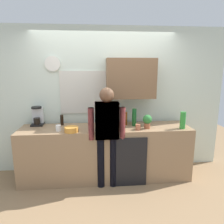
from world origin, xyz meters
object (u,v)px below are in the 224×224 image
object	(u,v)px
potted_plant	(147,121)
person_guest	(107,130)
coffee_maker	(38,117)
bottle_amber_beer	(126,119)
bottle_clear_soda	(183,120)
bottle_dark_sauce	(62,120)
bottle_green_wine	(134,117)
cup_white_mug	(58,128)
dish_soap	(97,126)
person_at_sink	(107,130)
cup_terracotta_mug	(138,127)
mixing_bowl	(71,129)
bottle_olive_oil	(117,118)

from	to	relation	value
potted_plant	person_guest	distance (m)	0.70
coffee_maker	bottle_amber_beer	world-z (taller)	coffee_maker
bottle_clear_soda	potted_plant	world-z (taller)	bottle_clear_soda
bottle_dark_sauce	bottle_green_wine	bearing A→B (deg)	-7.29
bottle_amber_beer	cup_white_mug	bearing A→B (deg)	-167.34
dish_soap	person_at_sink	size ratio (longest dim) A/B	0.11
potted_plant	person_at_sink	distance (m)	0.70
potted_plant	bottle_dark_sauce	bearing A→B (deg)	166.54
person_at_sink	potted_plant	bearing A→B (deg)	21.39
cup_terracotta_mug	potted_plant	size ratio (longest dim) A/B	0.40
coffee_maker	cup_terracotta_mug	size ratio (longest dim) A/B	3.59
bottle_green_wine	cup_terracotta_mug	bearing A→B (deg)	-86.26
bottle_clear_soda	dish_soap	size ratio (longest dim) A/B	1.56
coffee_maker	cup_terracotta_mug	distance (m)	1.75
coffee_maker	bottle_clear_soda	xyz separation A→B (m)	(2.43, -0.44, -0.01)
bottle_clear_soda	person_guest	world-z (taller)	person_guest
bottle_dark_sauce	bottle_green_wine	world-z (taller)	bottle_green_wine
bottle_amber_beer	person_guest	size ratio (longest dim) A/B	0.14
mixing_bowl	potted_plant	xyz separation A→B (m)	(1.23, 0.07, 0.09)
bottle_dark_sauce	cup_white_mug	xyz separation A→B (m)	(-0.01, -0.35, -0.04)
mixing_bowl	person_at_sink	xyz separation A→B (m)	(0.55, -0.09, 0.00)
bottle_green_wine	person_guest	distance (m)	0.61
cup_white_mug	person_at_sink	bearing A→B (deg)	-12.09
bottle_clear_soda	cup_terracotta_mug	bearing A→B (deg)	-179.34
mixing_bowl	bottle_dark_sauce	bearing A→B (deg)	115.85
bottle_green_wine	mixing_bowl	distance (m)	1.08
cup_terracotta_mug	potted_plant	distance (m)	0.20
coffee_maker	potted_plant	bearing A→B (deg)	-11.86
bottle_olive_oil	person_at_sink	bearing A→B (deg)	-117.10
dish_soap	person_guest	bearing A→B (deg)	-39.94
bottle_green_wine	person_at_sink	world-z (taller)	person_at_sink
bottle_dark_sauce	cup_white_mug	world-z (taller)	bottle_dark_sauce
cup_white_mug	dish_soap	xyz separation A→B (m)	(0.61, -0.04, 0.03)
bottle_dark_sauce	person_guest	xyz separation A→B (m)	(0.75, -0.51, -0.05)
dish_soap	mixing_bowl	bearing A→B (deg)	-175.85
potted_plant	dish_soap	world-z (taller)	potted_plant
bottle_dark_sauce	person_at_sink	distance (m)	0.91
bottle_amber_beer	bottle_clear_soda	distance (m)	0.95
mixing_bowl	person_guest	size ratio (longest dim) A/B	0.14
bottle_dark_sauce	potted_plant	world-z (taller)	potted_plant
bottle_clear_soda	coffee_maker	bearing A→B (deg)	169.63
cup_white_mug	cup_terracotta_mug	xyz separation A→B (m)	(1.27, -0.06, -0.00)
potted_plant	coffee_maker	bearing A→B (deg)	168.14
cup_white_mug	mixing_bowl	world-z (taller)	cup_white_mug
mixing_bowl	person_at_sink	bearing A→B (deg)	-9.68
bottle_olive_oil	bottle_green_wine	distance (m)	0.29
bottle_amber_beer	bottle_olive_oil	distance (m)	0.14
dish_soap	person_guest	xyz separation A→B (m)	(0.15, -0.12, -0.03)
bottle_amber_beer	person_guest	distance (m)	0.55
bottle_green_wine	person_at_sink	distance (m)	0.61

